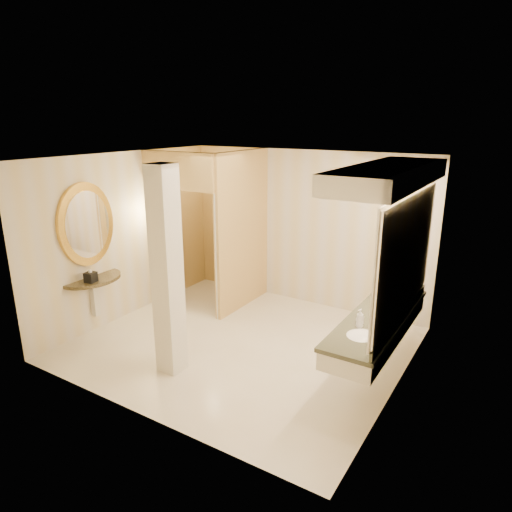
% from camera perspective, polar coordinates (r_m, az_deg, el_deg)
% --- Properties ---
extents(floor, '(4.50, 4.50, 0.00)m').
position_cam_1_polar(floor, '(6.88, -1.80, -10.90)').
color(floor, white).
rests_on(floor, ground).
extents(ceiling, '(4.50, 4.50, 0.00)m').
position_cam_1_polar(ceiling, '(6.11, -2.03, 12.13)').
color(ceiling, silver).
rests_on(ceiling, wall_back).
extents(wall_back, '(4.50, 0.02, 2.70)m').
position_cam_1_polar(wall_back, '(8.04, 6.03, 3.46)').
color(wall_back, beige).
rests_on(wall_back, floor).
extents(wall_front, '(4.50, 0.02, 2.70)m').
position_cam_1_polar(wall_front, '(4.92, -14.98, -5.85)').
color(wall_front, beige).
rests_on(wall_front, floor).
extents(wall_left, '(0.02, 4.00, 2.70)m').
position_cam_1_polar(wall_left, '(7.80, -15.82, 2.47)').
color(wall_left, beige).
rests_on(wall_left, floor).
extents(wall_right, '(0.02, 4.00, 2.70)m').
position_cam_1_polar(wall_right, '(5.50, 18.03, -3.68)').
color(wall_right, beige).
rests_on(wall_right, floor).
extents(toilet_closet, '(1.50, 1.55, 2.70)m').
position_cam_1_polar(toilet_closet, '(7.74, -4.79, 3.23)').
color(toilet_closet, tan).
rests_on(toilet_closet, floor).
extents(wall_sconce, '(0.14, 0.14, 0.42)m').
position_cam_1_polar(wall_sconce, '(7.78, -12.09, 5.59)').
color(wall_sconce, '#D89245').
rests_on(wall_sconce, toilet_closet).
extents(vanity, '(0.75, 2.50, 2.09)m').
position_cam_1_polar(vanity, '(5.58, 15.90, -0.18)').
color(vanity, beige).
rests_on(vanity, floor).
extents(console_shelf, '(0.96, 0.96, 1.93)m').
position_cam_1_polar(console_shelf, '(7.27, -20.22, 0.98)').
color(console_shelf, black).
rests_on(console_shelf, floor).
extents(pillar, '(0.30, 0.30, 2.70)m').
position_cam_1_polar(pillar, '(5.80, -11.06, -2.08)').
color(pillar, beige).
rests_on(pillar, floor).
extents(tissue_box, '(0.17, 0.17, 0.15)m').
position_cam_1_polar(tissue_box, '(7.17, -19.96, -2.51)').
color(tissue_box, black).
rests_on(tissue_box, console_shelf).
extents(toilet, '(0.45, 0.73, 0.72)m').
position_cam_1_polar(toilet, '(8.63, -1.48, -2.37)').
color(toilet, white).
rests_on(toilet, floor).
extents(soap_bottle_a, '(0.07, 0.07, 0.14)m').
position_cam_1_polar(soap_bottle_a, '(5.54, 12.96, -7.64)').
color(soap_bottle_a, beige).
rests_on(soap_bottle_a, vanity).
extents(soap_bottle_b, '(0.12, 0.12, 0.12)m').
position_cam_1_polar(soap_bottle_b, '(5.58, 12.84, -7.60)').
color(soap_bottle_b, silver).
rests_on(soap_bottle_b, vanity).
extents(soap_bottle_c, '(0.11, 0.11, 0.22)m').
position_cam_1_polar(soap_bottle_c, '(5.45, 12.86, -7.59)').
color(soap_bottle_c, '#C6B28C').
rests_on(soap_bottle_c, vanity).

